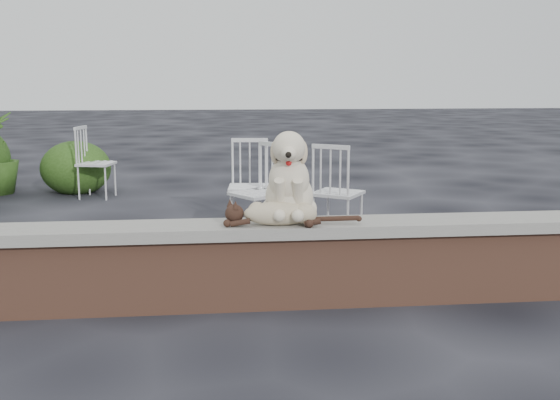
{
  "coord_description": "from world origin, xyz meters",
  "views": [
    {
      "loc": [
        0.19,
        -4.37,
        1.54
      ],
      "look_at": [
        0.68,
        0.2,
        0.7
      ],
      "focal_mm": 42.31,
      "sensor_mm": 36.0,
      "label": 1
    }
  ],
  "objects_px": {
    "chair_c": "(338,191)",
    "chair_b": "(249,186)",
    "dog": "(289,175)",
    "chair_e": "(96,162)",
    "cat": "(280,212)",
    "chair_d": "(257,192)"
  },
  "relations": [
    {
      "from": "chair_c",
      "to": "chair_e",
      "type": "bearing_deg",
      "value": -9.62
    },
    {
      "from": "chair_c",
      "to": "chair_e",
      "type": "distance_m",
      "value": 3.74
    },
    {
      "from": "chair_c",
      "to": "chair_b",
      "type": "bearing_deg",
      "value": 6.58
    },
    {
      "from": "cat",
      "to": "chair_c",
      "type": "height_order",
      "value": "chair_c"
    },
    {
      "from": "chair_e",
      "to": "chair_d",
      "type": "relative_size",
      "value": 1.0
    },
    {
      "from": "chair_b",
      "to": "chair_d",
      "type": "height_order",
      "value": "same"
    },
    {
      "from": "dog",
      "to": "chair_d",
      "type": "distance_m",
      "value": 1.88
    },
    {
      "from": "chair_d",
      "to": "chair_c",
      "type": "bearing_deg",
      "value": 52.09
    },
    {
      "from": "dog",
      "to": "chair_e",
      "type": "xyz_separation_m",
      "value": [
        -2.02,
        4.35,
        -0.43
      ]
    },
    {
      "from": "chair_c",
      "to": "chair_b",
      "type": "relative_size",
      "value": 1.0
    },
    {
      "from": "dog",
      "to": "chair_b",
      "type": "distance_m",
      "value": 2.26
    },
    {
      "from": "chair_b",
      "to": "chair_e",
      "type": "relative_size",
      "value": 1.0
    },
    {
      "from": "chair_c",
      "to": "chair_e",
      "type": "xyz_separation_m",
      "value": [
        -2.72,
        2.57,
        0.0
      ]
    },
    {
      "from": "chair_b",
      "to": "chair_d",
      "type": "xyz_separation_m",
      "value": [
        0.05,
        -0.39,
        0.0
      ]
    },
    {
      "from": "chair_c",
      "to": "dog",
      "type": "bearing_deg",
      "value": 102.5
    },
    {
      "from": "cat",
      "to": "chair_e",
      "type": "xyz_separation_m",
      "value": [
        -1.94,
        4.5,
        -0.2
      ]
    },
    {
      "from": "dog",
      "to": "cat",
      "type": "height_order",
      "value": "dog"
    },
    {
      "from": "cat",
      "to": "chair_c",
      "type": "distance_m",
      "value": 2.09
    },
    {
      "from": "chair_c",
      "to": "chair_e",
      "type": "relative_size",
      "value": 1.0
    },
    {
      "from": "cat",
      "to": "chair_b",
      "type": "bearing_deg",
      "value": 99.42
    },
    {
      "from": "cat",
      "to": "chair_d",
      "type": "bearing_deg",
      "value": 98.17
    },
    {
      "from": "chair_c",
      "to": "chair_d",
      "type": "relative_size",
      "value": 1.0
    }
  ]
}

